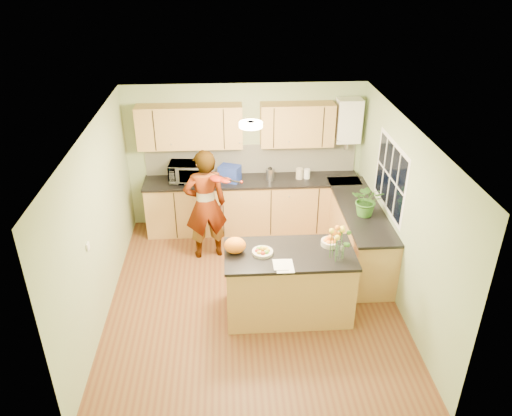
{
  "coord_description": "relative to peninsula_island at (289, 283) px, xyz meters",
  "views": [
    {
      "loc": [
        -0.3,
        -5.71,
        4.47
      ],
      "look_at": [
        0.08,
        0.5,
        1.16
      ],
      "focal_mm": 35.0,
      "sensor_mm": 36.0,
      "label": 1
    }
  ],
  "objects": [
    {
      "name": "potted_plant",
      "position": [
        1.24,
        0.97,
        0.71
      ],
      "size": [
        0.54,
        0.5,
        0.5
      ],
      "primitive_type": "imported",
      "rotation": [
        0.0,
        0.0,
        -0.3
      ],
      "color": "#356C24",
      "rests_on": "right_counter"
    },
    {
      "name": "jar_cream",
      "position": [
        0.44,
        2.31,
        0.55
      ],
      "size": [
        0.14,
        0.14,
        0.18
      ],
      "primitive_type": "cylinder",
      "rotation": [
        0.0,
        0.0,
        0.18
      ],
      "color": "beige",
      "rests_on": "back_counter"
    },
    {
      "name": "back_counter",
      "position": [
        -0.36,
        2.32,
        -0.01
      ],
      "size": [
        3.64,
        0.62,
        0.94
      ],
      "color": "#B58448",
      "rests_on": "floor"
    },
    {
      "name": "boiler",
      "position": [
        1.24,
        2.46,
        1.41
      ],
      "size": [
        0.4,
        0.3,
        0.86
      ],
      "color": "white",
      "rests_on": "wall_back"
    },
    {
      "name": "right_counter",
      "position": [
        1.24,
        1.22,
        -0.01
      ],
      "size": [
        0.62,
        2.24,
        0.94
      ],
      "color": "#B58448",
      "rests_on": "floor"
    },
    {
      "name": "light_switch",
      "position": [
        -2.44,
        -0.23,
        0.82
      ],
      "size": [
        0.02,
        0.09,
        0.09
      ],
      "primitive_type": "cube",
      "color": "white",
      "rests_on": "wall_left"
    },
    {
      "name": "blue_box",
      "position": [
        -0.73,
        2.3,
        0.59
      ],
      "size": [
        0.4,
        0.35,
        0.27
      ],
      "primitive_type": "cube",
      "rotation": [
        0.0,
        0.0,
        -0.4
      ],
      "color": "#203596",
      "rests_on": "back_counter"
    },
    {
      "name": "wall_front",
      "position": [
        -0.46,
        -1.88,
        0.77
      ],
      "size": [
        4.0,
        0.02,
        2.5
      ],
      "primitive_type": "cube",
      "color": "#9DAE7C",
      "rests_on": "floor"
    },
    {
      "name": "orange_bag",
      "position": [
        -0.7,
        0.05,
        0.59
      ],
      "size": [
        0.33,
        0.3,
        0.21
      ],
      "primitive_type": "ellipsoid",
      "rotation": [
        0.0,
        0.0,
        -0.27
      ],
      "color": "orange",
      "rests_on": "peninsula_island"
    },
    {
      "name": "fruit_dish",
      "position": [
        -0.35,
        -0.0,
        0.52
      ],
      "size": [
        0.27,
        0.27,
        0.09
      ],
      "color": "beige",
      "rests_on": "peninsula_island"
    },
    {
      "name": "ceiling_lamp",
      "position": [
        -0.46,
        0.67,
        1.98
      ],
      "size": [
        0.3,
        0.3,
        0.07
      ],
      "color": "#FFEABF",
      "rests_on": "ceiling"
    },
    {
      "name": "violinist",
      "position": [
        -1.12,
        1.5,
        0.42
      ],
      "size": [
        0.73,
        0.55,
        1.81
      ],
      "primitive_type": "imported",
      "rotation": [
        0.0,
        0.0,
        3.34
      ],
      "color": "tan",
      "rests_on": "floor"
    },
    {
      "name": "floor",
      "position": [
        -0.46,
        0.37,
        -0.48
      ],
      "size": [
        4.5,
        4.5,
        0.0
      ],
      "primitive_type": "plane",
      "color": "brown",
      "rests_on": "ground"
    },
    {
      "name": "kettle",
      "position": [
        -0.06,
        2.29,
        0.57
      ],
      "size": [
        0.14,
        0.14,
        0.27
      ],
      "rotation": [
        0.0,
        0.0,
        0.08
      ],
      "color": "#B0AFB4",
      "rests_on": "back_counter"
    },
    {
      "name": "papers",
      "position": [
        -0.1,
        -0.3,
        0.49
      ],
      "size": [
        0.22,
        0.3,
        0.01
      ],
      "primitive_type": "cube",
      "color": "white",
      "rests_on": "peninsula_island"
    },
    {
      "name": "microwave",
      "position": [
        -1.44,
        2.33,
        0.62
      ],
      "size": [
        0.61,
        0.44,
        0.32
      ],
      "primitive_type": "imported",
      "rotation": [
        0.0,
        0.0,
        -0.08
      ],
      "color": "white",
      "rests_on": "back_counter"
    },
    {
      "name": "peninsula_island",
      "position": [
        0.0,
        0.0,
        0.0
      ],
      "size": [
        1.68,
        0.86,
        0.96
      ],
      "color": "#B58448",
      "rests_on": "floor"
    },
    {
      "name": "ceiling",
      "position": [
        -0.46,
        0.37,
        2.02
      ],
      "size": [
        4.0,
        4.5,
        0.02
      ],
      "primitive_type": "cube",
      "color": "white",
      "rests_on": "wall_back"
    },
    {
      "name": "wall_left",
      "position": [
        -2.46,
        0.37,
        0.77
      ],
      "size": [
        0.02,
        4.5,
        2.5
      ],
      "primitive_type": "cube",
      "color": "#9DAE7C",
      "rests_on": "floor"
    },
    {
      "name": "violin",
      "position": [
        -0.92,
        1.28,
        0.96
      ],
      "size": [
        0.62,
        0.54,
        0.15
      ],
      "primitive_type": null,
      "rotation": [
        0.17,
        0.0,
        -0.61
      ],
      "color": "#570A05",
      "rests_on": "violinist"
    },
    {
      "name": "window_right",
      "position": [
        1.53,
        0.97,
        1.07
      ],
      "size": [
        0.01,
        1.3,
        1.05
      ],
      "color": "white",
      "rests_on": "wall_right"
    },
    {
      "name": "upper_cabinets",
      "position": [
        -0.63,
        2.45,
        1.37
      ],
      "size": [
        3.2,
        0.34,
        0.7
      ],
      "color": "#B58448",
      "rests_on": "wall_back"
    },
    {
      "name": "flower_vase",
      "position": [
        0.6,
        -0.18,
        0.82
      ],
      "size": [
        0.28,
        0.28,
        0.51
      ],
      "rotation": [
        0.0,
        0.0,
        -0.39
      ],
      "color": "silver",
      "rests_on": "peninsula_island"
    },
    {
      "name": "splashback",
      "position": [
        -0.36,
        2.6,
        0.72
      ],
      "size": [
        3.6,
        0.02,
        0.52
      ],
      "primitive_type": "cube",
      "color": "white",
      "rests_on": "back_counter"
    },
    {
      "name": "orange_bowl",
      "position": [
        0.55,
        0.15,
        0.54
      ],
      "size": [
        0.24,
        0.24,
        0.14
      ],
      "color": "beige",
      "rests_on": "peninsula_island"
    },
    {
      "name": "jar_white",
      "position": [
        0.57,
        2.32,
        0.54
      ],
      "size": [
        0.12,
        0.12,
        0.16
      ],
      "primitive_type": "cylinder",
      "rotation": [
        0.0,
        0.0,
        -0.08
      ],
      "color": "white",
      "rests_on": "back_counter"
    },
    {
      "name": "wall_right",
      "position": [
        1.54,
        0.37,
        0.77
      ],
      "size": [
        0.02,
        4.5,
        2.5
      ],
      "primitive_type": "cube",
      "color": "#9DAE7C",
      "rests_on": "floor"
    },
    {
      "name": "wall_back",
      "position": [
        -0.46,
        2.62,
        0.77
      ],
      "size": [
        4.0,
        0.02,
        2.5
      ],
      "primitive_type": "cube",
      "color": "#9DAE7C",
      "rests_on": "floor"
    }
  ]
}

